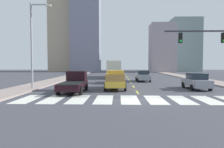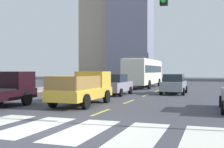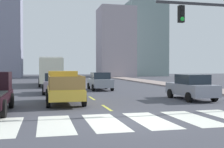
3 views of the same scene
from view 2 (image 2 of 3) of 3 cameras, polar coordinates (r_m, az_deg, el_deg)
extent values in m
plane|color=#42434B|center=(10.15, -10.74, -10.73)|extent=(160.00, 160.00, 0.00)
cube|color=gray|center=(31.55, -13.07, -2.87)|extent=(3.33, 110.00, 0.15)
cube|color=white|center=(10.65, -15.33, -10.17)|extent=(1.33, 3.91, 0.01)
cube|color=white|center=(9.71, -5.68, -11.22)|extent=(1.33, 3.91, 0.01)
cube|color=white|center=(9.08, 5.74, -12.05)|extent=(1.33, 3.91, 0.01)
cube|color=white|center=(8.85, 18.34, -12.42)|extent=(1.33, 3.91, 0.01)
cube|color=#D1D045|center=(13.71, -2.28, -7.73)|extent=(0.16, 2.40, 0.01)
cube|color=#D1D045|center=(18.41, 3.46, -5.58)|extent=(0.16, 2.40, 0.01)
cube|color=#D1D045|center=(23.24, 6.82, -4.29)|extent=(0.16, 2.40, 0.01)
cube|color=#D1D045|center=(28.13, 9.02, -3.43)|extent=(0.16, 2.40, 0.01)
cube|color=#D1D045|center=(33.05, 10.55, -2.83)|extent=(0.16, 2.40, 0.01)
cube|color=#D1D045|center=(38.00, 11.69, -2.38)|extent=(0.16, 2.40, 0.01)
cube|color=#D1D045|center=(42.95, 12.57, -2.04)|extent=(0.16, 2.40, 0.01)
cube|color=#D1D045|center=(47.92, 13.26, -1.76)|extent=(0.16, 2.40, 0.01)
cube|color=gold|center=(16.59, -6.14, -3.92)|extent=(1.96, 5.20, 0.56)
cube|color=gold|center=(18.10, -3.83, -1.07)|extent=(1.84, 1.60, 1.00)
cube|color=#19232D|center=(18.50, -3.30, -0.47)|extent=(1.72, 0.08, 0.56)
cube|color=gold|center=(15.72, -7.62, -3.04)|extent=(1.84, 3.30, 0.06)
cylinder|color=black|center=(18.44, -6.81, -4.34)|extent=(0.22, 0.80, 0.80)
cylinder|color=black|center=(17.67, -1.07, -4.55)|extent=(0.22, 0.80, 0.80)
cylinder|color=black|center=(15.71, -11.84, -5.21)|extent=(0.22, 0.80, 0.80)
cylinder|color=black|center=(14.80, -5.29, -5.56)|extent=(0.22, 0.80, 0.80)
cube|color=olive|center=(16.13, -10.49, -1.60)|extent=(0.06, 3.17, 0.70)
cube|color=olive|center=(15.31, -4.61, -1.71)|extent=(0.06, 3.17, 0.70)
cube|color=olive|center=(14.31, -10.49, -1.89)|extent=(1.80, 0.06, 0.70)
cube|color=black|center=(17.73, -19.11, -1.13)|extent=(1.84, 1.60, 1.00)
cube|color=#19232D|center=(18.07, -18.25, -0.53)|extent=(1.72, 0.08, 0.56)
cylinder|color=black|center=(17.09, -16.80, -4.75)|extent=(0.22, 0.80, 0.80)
cube|color=silver|center=(34.03, 6.47, 0.39)|extent=(2.50, 10.80, 2.70)
cube|color=#19232D|center=(34.03, 6.47, 0.98)|extent=(2.52, 9.94, 0.80)
cube|color=silver|center=(34.05, 6.47, 2.76)|extent=(2.40, 10.37, 0.12)
cylinder|color=black|center=(37.60, 5.73, -1.65)|extent=(0.22, 1.00, 1.00)
cylinder|color=black|center=(37.10, 9.49, -1.68)|extent=(0.22, 1.00, 1.00)
cylinder|color=black|center=(31.50, 3.05, -2.09)|extent=(0.22, 1.00, 1.00)
cylinder|color=black|center=(30.90, 7.51, -2.14)|extent=(0.22, 1.00, 1.00)
cube|color=gray|center=(23.37, 0.67, -2.54)|extent=(1.80, 4.40, 0.76)
cube|color=#1E2833|center=(23.20, 0.55, -0.84)|extent=(1.58, 2.11, 0.64)
cylinder|color=black|center=(24.97, -0.29, -3.21)|extent=(0.22, 0.64, 0.64)
cylinder|color=black|center=(24.43, 3.70, -3.30)|extent=(0.22, 0.64, 0.64)
cylinder|color=black|center=(22.42, -2.63, -3.65)|extent=(0.22, 0.64, 0.64)
cylinder|color=black|center=(21.82, 1.78, -3.77)|extent=(0.22, 0.64, 0.64)
cylinder|color=black|center=(16.62, 21.20, -5.20)|extent=(0.22, 0.64, 0.64)
cylinder|color=black|center=(13.91, 21.58, -6.33)|extent=(0.22, 0.64, 0.64)
cube|color=gray|center=(25.08, 12.40, -2.34)|extent=(1.80, 4.40, 0.76)
cube|color=#1E2833|center=(24.90, 12.37, -0.75)|extent=(1.58, 2.11, 0.64)
cylinder|color=black|center=(26.57, 10.82, -2.99)|extent=(0.22, 0.64, 0.64)
cylinder|color=black|center=(26.36, 14.70, -3.03)|extent=(0.22, 0.64, 0.64)
cylinder|color=black|center=(23.88, 9.86, -3.40)|extent=(0.22, 0.64, 0.64)
cylinder|color=black|center=(23.65, 14.18, -3.45)|extent=(0.22, 0.64, 0.64)
cylinder|color=green|center=(10.84, 10.31, 14.46)|extent=(0.20, 0.04, 0.20)
cube|color=gray|center=(68.41, 3.70, 12.11)|extent=(9.84, 7.34, 31.22)
camera|label=1|loc=(9.61, -115.45, 3.84)|focal=32.83mm
camera|label=3|loc=(8.69, -88.33, 1.35)|focal=46.13mm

